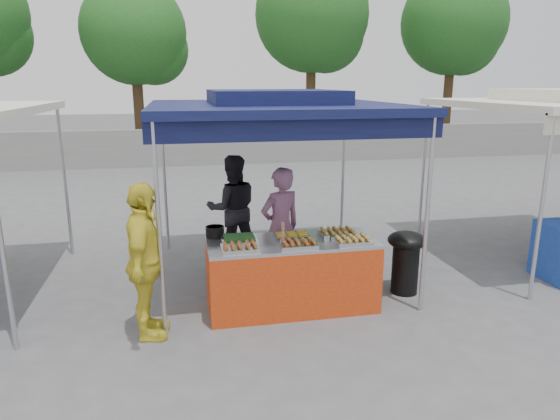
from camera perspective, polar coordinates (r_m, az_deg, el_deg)
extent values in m
plane|color=#555557|center=(6.31, 1.12, -10.62)|extent=(80.00, 80.00, 0.00)
cube|color=slate|center=(16.75, -7.26, 7.21)|extent=(40.00, 0.25, 1.20)
cylinder|color=#B1B1B8|center=(5.30, -13.62, -2.67)|extent=(0.05, 0.05, 2.30)
cylinder|color=#B1B1B8|center=(5.98, 16.44, -0.92)|extent=(0.05, 0.05, 2.30)
cylinder|color=#B1B1B8|center=(8.22, -13.05, 3.38)|extent=(0.05, 0.05, 2.30)
cylinder|color=#B1B1B8|center=(8.67, 7.21, 4.21)|extent=(0.05, 0.05, 2.30)
cube|color=#0F133D|center=(6.70, -0.70, 11.68)|extent=(3.20, 3.20, 0.10)
cube|color=#0F133D|center=(6.70, -0.71, 12.79)|extent=(1.65, 1.65, 0.18)
cube|color=#0F133D|center=(5.25, 2.46, 9.26)|extent=(3.20, 0.04, 0.25)
cylinder|color=#B1B1B8|center=(5.57, -29.24, -3.32)|extent=(0.05, 0.05, 2.30)
cylinder|color=#B1B1B8|center=(8.39, -23.34, 2.80)|extent=(0.05, 0.05, 2.30)
cylinder|color=#B1B1B8|center=(6.80, 27.67, -0.17)|extent=(0.05, 0.05, 2.30)
cylinder|color=#B1B1B8|center=(9.26, 16.06, 4.41)|extent=(0.05, 0.05, 2.30)
cylinder|color=#3D2B17|center=(18.63, -15.86, 11.64)|extent=(0.36, 0.36, 3.88)
sphere|color=#21581D|center=(18.68, -16.38, 18.95)|extent=(3.55, 3.55, 3.55)
sphere|color=#21581D|center=(18.81, -14.31, 17.35)|extent=(2.44, 2.44, 2.44)
cylinder|color=#3D2B17|center=(19.36, 3.52, 13.20)|extent=(0.36, 0.36, 4.54)
sphere|color=#21581D|center=(19.50, 3.66, 21.42)|extent=(4.15, 4.15, 4.15)
sphere|color=#21581D|center=(19.79, 5.24, 19.40)|extent=(2.85, 2.85, 2.85)
cylinder|color=#3D2B17|center=(21.63, 18.62, 12.48)|extent=(0.36, 0.36, 4.42)
sphere|color=#21581D|center=(21.74, 19.23, 19.63)|extent=(4.04, 4.04, 4.04)
sphere|color=#21581D|center=(22.16, 20.22, 17.79)|extent=(2.78, 2.78, 2.78)
cube|color=#B73510|center=(6.06, 1.35, -7.54)|extent=(2.00, 0.80, 0.81)
cube|color=#B1B1B8|center=(5.91, 1.37, -3.72)|extent=(2.00, 0.80, 0.04)
cube|color=silver|center=(5.58, -4.57, -4.41)|extent=(0.42, 0.30, 0.05)
cube|color=brown|center=(5.56, -4.58, -4.05)|extent=(0.35, 0.25, 0.02)
cube|color=silver|center=(5.68, 2.03, -4.02)|extent=(0.42, 0.30, 0.05)
cube|color=brown|center=(5.67, 2.03, -3.67)|extent=(0.35, 0.25, 0.02)
cube|color=silver|center=(5.86, 8.29, -3.57)|extent=(0.42, 0.30, 0.05)
cube|color=#A57F38|center=(5.85, 8.31, -3.23)|extent=(0.35, 0.25, 0.02)
cube|color=silver|center=(5.87, -4.69, -3.43)|extent=(0.42, 0.30, 0.05)
cube|color=#21521C|center=(5.86, -4.70, -3.08)|extent=(0.35, 0.25, 0.02)
cube|color=silver|center=(6.00, 1.33, -3.01)|extent=(0.42, 0.30, 0.05)
cube|color=gold|center=(5.99, 1.33, -2.67)|extent=(0.35, 0.25, 0.02)
cube|color=silver|center=(6.14, 6.56, -2.70)|extent=(0.42, 0.30, 0.05)
cube|color=#A57F38|center=(6.12, 6.57, -2.36)|extent=(0.35, 0.25, 0.02)
cylinder|color=black|center=(6.09, -7.45, -2.47)|extent=(0.22, 0.22, 0.13)
cylinder|color=#B1B1B8|center=(5.75, 0.37, -3.59)|extent=(0.07, 0.07, 0.09)
cylinder|color=black|center=(6.70, 14.11, -6.48)|extent=(0.34, 0.34, 0.66)
ellipsoid|color=black|center=(6.57, 14.31, -3.32)|extent=(0.49, 0.49, 0.22)
cube|color=#122999|center=(6.67, -3.04, -7.84)|extent=(0.48, 0.34, 0.29)
cube|color=#122999|center=(6.88, 2.09, -7.22)|extent=(0.45, 0.31, 0.27)
cube|color=#122999|center=(6.79, 2.11, -5.17)|extent=(0.42, 0.30, 0.25)
imported|color=#825274|center=(6.58, 0.06, -2.02)|extent=(0.69, 0.57, 1.61)
imported|color=black|center=(7.57, -5.42, 0.17)|extent=(0.81, 0.64, 1.63)
imported|color=gold|center=(5.41, -15.19, -5.79)|extent=(0.48, 1.02, 1.70)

